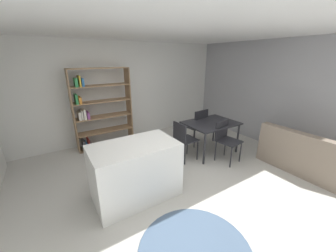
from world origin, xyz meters
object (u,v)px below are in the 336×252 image
object	(u,v)px
kitchen_island	(135,171)
dining_chair_far	(198,124)
dining_chair_near	(226,137)
sofa	(309,159)
open_bookshelf	(97,110)
dining_table	(211,125)
dining_chair_island_side	(183,138)

from	to	relation	value
kitchen_island	dining_chair_far	xyz separation A→B (m)	(2.13, 0.99, 0.11)
dining_chair_near	sofa	distance (m)	1.62
kitchen_island	dining_chair_near	distance (m)	2.11
kitchen_island	open_bookshelf	world-z (taller)	open_bookshelf
open_bookshelf	dining_chair_far	size ratio (longest dim) A/B	2.06
kitchen_island	dining_chair_near	world-z (taller)	kitchen_island
open_bookshelf	dining_chair_near	size ratio (longest dim) A/B	2.21
dining_table	kitchen_island	bearing A→B (deg)	-165.98
kitchen_island	open_bookshelf	distance (m)	2.28
dining_table	dining_chair_far	distance (m)	0.47
dining_table	sofa	size ratio (longest dim) A/B	0.66
dining_table	open_bookshelf	bearing A→B (deg)	141.34
dining_table	dining_chair_island_side	world-z (taller)	dining_chair_island_side
dining_table	dining_chair_island_side	distance (m)	0.80
dining_table	dining_chair_far	xyz separation A→B (m)	(0.01, 0.46, -0.10)
dining_chair_island_side	sofa	size ratio (longest dim) A/B	0.50
kitchen_island	dining_table	xyz separation A→B (m)	(2.12, 0.53, 0.21)
open_bookshelf	dining_chair_island_side	world-z (taller)	open_bookshelf
dining_chair_island_side	open_bookshelf	bearing A→B (deg)	35.66
dining_chair_far	dining_table	bearing A→B (deg)	82.79
dining_chair_island_side	sofa	world-z (taller)	dining_chair_island_side
dining_chair_island_side	sofa	bearing A→B (deg)	-135.78
kitchen_island	dining_chair_island_side	xyz separation A→B (m)	(1.33, 0.53, 0.08)
dining_chair_near	dining_chair_far	world-z (taller)	dining_chair_far
kitchen_island	dining_table	bearing A→B (deg)	14.02
dining_table	dining_chair_near	size ratio (longest dim) A/B	1.33
dining_table	dining_chair_near	distance (m)	0.49
dining_chair_near	sofa	bearing A→B (deg)	-58.73
open_bookshelf	sofa	size ratio (longest dim) A/B	1.10
dining_chair_near	dining_chair_far	xyz separation A→B (m)	(0.02, 0.94, 0.03)
open_bookshelf	dining_table	size ratio (longest dim) A/B	1.66
dining_chair_island_side	kitchen_island	bearing A→B (deg)	109.24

